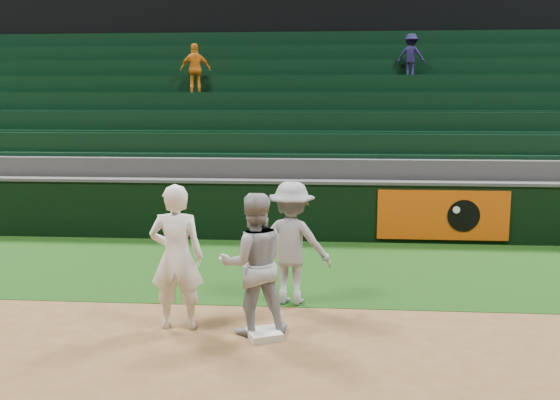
% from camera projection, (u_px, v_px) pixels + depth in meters
% --- Properties ---
extents(ground, '(70.00, 70.00, 0.00)m').
position_uv_depth(ground, '(270.00, 330.00, 7.86)').
color(ground, brown).
rests_on(ground, ground).
extents(foul_grass, '(36.00, 4.20, 0.01)m').
position_uv_depth(foul_grass, '(286.00, 267.00, 10.81)').
color(foul_grass, '#12350D').
rests_on(foul_grass, ground).
extents(upper_deck, '(40.00, 12.00, 12.00)m').
position_uv_depth(upper_deck, '(313.00, 19.00, 24.08)').
color(upper_deck, black).
rests_on(upper_deck, ground).
extents(first_base, '(0.51, 0.51, 0.09)m').
position_uv_depth(first_base, '(264.00, 334.00, 7.61)').
color(first_base, silver).
rests_on(first_base, ground).
extents(first_baseman, '(0.69, 0.47, 1.85)m').
position_uv_depth(first_baseman, '(177.00, 257.00, 7.81)').
color(first_baseman, white).
rests_on(first_baseman, ground).
extents(baserunner, '(1.01, 0.88, 1.76)m').
position_uv_depth(baserunner, '(254.00, 264.00, 7.66)').
color(baserunner, '#9C9FA6').
rests_on(baserunner, ground).
extents(base_coach, '(1.22, 0.84, 1.74)m').
position_uv_depth(base_coach, '(292.00, 243.00, 8.78)').
color(base_coach, '#90939C').
rests_on(base_coach, foul_grass).
extents(field_wall, '(36.00, 0.45, 1.25)m').
position_uv_depth(field_wall, '(295.00, 210.00, 12.87)').
color(field_wall, black).
rests_on(field_wall, ground).
extents(stadium_seating, '(36.00, 5.95, 4.85)m').
position_uv_depth(stadium_seating, '(302.00, 145.00, 16.42)').
color(stadium_seating, '#353537').
rests_on(stadium_seating, ground).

